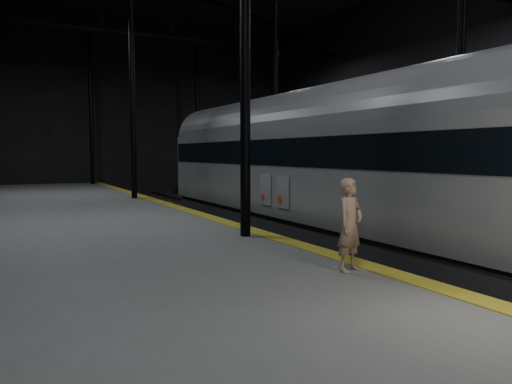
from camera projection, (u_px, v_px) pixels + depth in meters
ground at (292, 239)px, 18.12m from camera, size 44.00×44.00×0.00m
platform_left at (74, 242)px, 14.68m from camera, size 9.00×43.80×1.00m
platform_right at (441, 214)px, 21.47m from camera, size 9.00×43.80×1.00m
tactile_strip at (208, 217)px, 16.57m from camera, size 0.50×43.80×0.01m
track at (292, 237)px, 18.11m from camera, size 2.40×43.00×0.24m
train at (305, 160)px, 17.12m from camera, size 2.89×19.32×5.16m
woman at (350, 225)px, 8.88m from camera, size 0.71×0.59×1.67m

